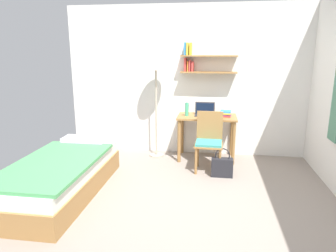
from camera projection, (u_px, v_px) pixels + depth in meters
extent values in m
plane|color=gray|center=(177.00, 204.00, 3.74)|extent=(5.28, 5.28, 0.00)
cube|color=white|center=(191.00, 81.00, 5.38)|extent=(4.40, 0.05, 2.60)
cube|color=#9E703D|center=(209.00, 72.00, 5.17)|extent=(0.95, 0.22, 0.02)
cube|color=#D13D38|center=(185.00, 65.00, 5.22)|extent=(0.03, 0.14, 0.23)
cube|color=orange|center=(188.00, 66.00, 5.22)|extent=(0.02, 0.14, 0.17)
cube|color=#D13D38|center=(190.00, 66.00, 5.21)|extent=(0.03, 0.16, 0.19)
cube|color=#D13D38|center=(193.00, 66.00, 5.21)|extent=(0.03, 0.15, 0.17)
cube|color=#9E703D|center=(209.00, 56.00, 5.10)|extent=(0.95, 0.22, 0.02)
cube|color=#3384C6|center=(185.00, 49.00, 5.15)|extent=(0.03, 0.17, 0.21)
cube|color=gold|center=(188.00, 49.00, 5.14)|extent=(0.03, 0.17, 0.20)
cube|color=gold|center=(191.00, 49.00, 5.16)|extent=(0.04, 0.13, 0.20)
cube|color=#9E703D|center=(61.00, 183.00, 3.99)|extent=(0.93, 2.06, 0.28)
cube|color=silver|center=(60.00, 167.00, 3.93)|extent=(0.89, 2.00, 0.16)
cube|color=#4C9E5B|center=(54.00, 164.00, 3.79)|extent=(0.94, 1.69, 0.04)
cube|color=white|center=(85.00, 140.00, 4.68)|extent=(0.65, 0.28, 0.10)
cube|color=#9E703D|center=(207.00, 117.00, 5.16)|extent=(0.98, 0.58, 0.03)
cylinder|color=#9E703D|center=(179.00, 141.00, 5.08)|extent=(0.06, 0.06, 0.72)
cylinder|color=#9E703D|center=(233.00, 144.00, 4.95)|extent=(0.06, 0.06, 0.72)
cylinder|color=#9E703D|center=(182.00, 134.00, 5.54)|extent=(0.06, 0.06, 0.72)
cylinder|color=#9E703D|center=(232.00, 136.00, 5.42)|extent=(0.06, 0.06, 0.72)
cube|color=#9E703D|center=(209.00, 145.00, 4.68)|extent=(0.44, 0.42, 0.03)
cube|color=teal|center=(209.00, 143.00, 4.67)|extent=(0.40, 0.39, 0.04)
cube|color=#9E703D|center=(210.00, 125.00, 4.79)|extent=(0.40, 0.05, 0.44)
cylinder|color=#9E703D|center=(196.00, 161.00, 4.60)|extent=(0.04, 0.04, 0.41)
cylinder|color=#9E703D|center=(220.00, 163.00, 4.54)|extent=(0.04, 0.04, 0.41)
cylinder|color=#9E703D|center=(198.00, 154.00, 4.92)|extent=(0.04, 0.04, 0.41)
cylinder|color=#9E703D|center=(220.00, 155.00, 4.86)|extent=(0.04, 0.04, 0.41)
cylinder|color=#B2A893|center=(157.00, 155.00, 5.46)|extent=(0.24, 0.24, 0.02)
cylinder|color=#B2A893|center=(156.00, 113.00, 5.28)|extent=(0.03, 0.03, 1.50)
cone|color=silver|center=(156.00, 63.00, 5.07)|extent=(0.39, 0.39, 0.22)
cube|color=#2D2D33|center=(205.00, 115.00, 5.18)|extent=(0.34, 0.22, 0.01)
cube|color=#2D2D33|center=(205.00, 108.00, 5.24)|extent=(0.33, 0.05, 0.21)
cube|color=black|center=(205.00, 108.00, 5.24)|extent=(0.30, 0.04, 0.17)
cylinder|color=#42A87F|center=(187.00, 109.00, 5.13)|extent=(0.06, 0.06, 0.23)
cube|color=#D13D38|center=(225.00, 116.00, 5.12)|extent=(0.20, 0.23, 0.02)
cube|color=purple|center=(226.00, 114.00, 5.13)|extent=(0.17, 0.21, 0.02)
cube|color=gold|center=(226.00, 113.00, 5.12)|extent=(0.18, 0.23, 0.02)
cube|color=#3384C6|center=(226.00, 111.00, 5.11)|extent=(0.19, 0.20, 0.03)
cube|color=#232328|center=(222.00, 167.00, 4.53)|extent=(0.32, 0.13, 0.28)
torus|color=#232328|center=(223.00, 155.00, 4.48)|extent=(0.22, 0.02, 0.22)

